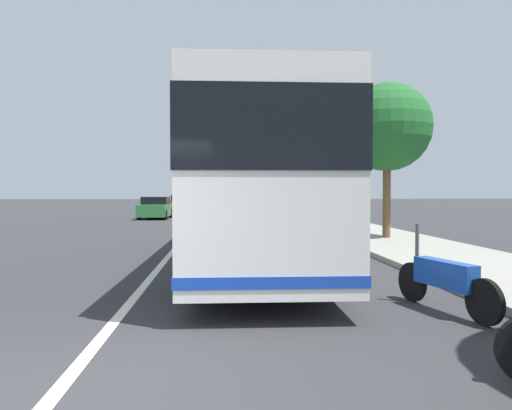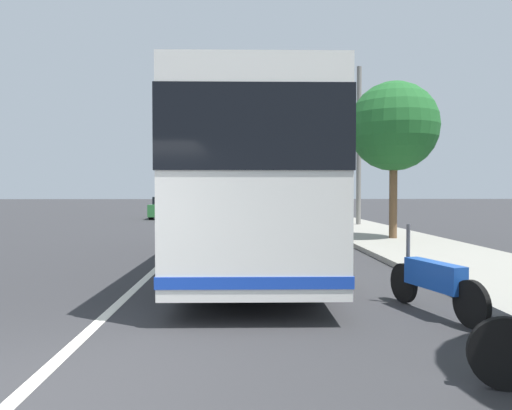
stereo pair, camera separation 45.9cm
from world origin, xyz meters
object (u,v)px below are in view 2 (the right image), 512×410
object	(u,v)px
car_oncoming	(250,202)
car_ahead_same_lane	(168,208)
car_side_street	(194,203)
utility_pole	(359,147)
coach_bus	(251,180)
roadside_tree_mid_block	(394,127)
motorcycle_nearest_curb	(434,281)

from	to	relation	value
car_oncoming	car_ahead_same_lane	bearing A→B (deg)	163.51
car_side_street	utility_pole	world-z (taller)	utility_pole
coach_bus	roadside_tree_mid_block	bearing A→B (deg)	-47.52
motorcycle_nearest_curb	car_oncoming	bearing A→B (deg)	-12.68
coach_bus	car_ahead_same_lane	distance (m)	20.31
car_ahead_same_lane	roadside_tree_mid_block	bearing A→B (deg)	35.70
coach_bus	car_side_street	bearing A→B (deg)	8.91
car_oncoming	utility_pole	xyz separation A→B (m)	(-25.41, -4.88, 3.25)
car_side_street	utility_pole	xyz separation A→B (m)	(-20.69, -10.14, 3.26)
utility_pole	motorcycle_nearest_curb	bearing A→B (deg)	169.55
car_side_street	roadside_tree_mid_block	size ratio (longest dim) A/B	0.81
car_oncoming	utility_pole	bearing A→B (deg)	-167.09
coach_bus	utility_pole	bearing A→B (deg)	-25.06
roadside_tree_mid_block	coach_bus	bearing A→B (deg)	131.56
car_ahead_same_lane	utility_pole	bearing A→B (deg)	54.64
car_oncoming	roadside_tree_mid_block	distance (m)	32.88
car_side_street	motorcycle_nearest_curb	bearing A→B (deg)	6.31
car_ahead_same_lane	utility_pole	world-z (taller)	utility_pole
coach_bus	motorcycle_nearest_curb	distance (m)	6.05
roadside_tree_mid_block	car_side_street	bearing A→B (deg)	19.13
car_ahead_same_lane	roadside_tree_mid_block	xyz separation A→B (m)	(-15.10, -10.16, 3.35)
coach_bus	motorcycle_nearest_curb	xyz separation A→B (m)	(-5.27, -2.52, -1.58)
motorcycle_nearest_curb	utility_pole	xyz separation A→B (m)	(16.80, -3.10, 3.50)
car_side_street	car_oncoming	distance (m)	7.07
coach_bus	roadside_tree_mid_block	size ratio (longest dim) A/B	2.15
car_side_street	car_oncoming	xyz separation A→B (m)	(4.72, -5.26, 0.01)
car_side_street	car_ahead_same_lane	bearing A→B (deg)	-6.81
car_ahead_same_lane	car_side_street	bearing A→B (deg)	179.30
motorcycle_nearest_curb	car_side_street	size ratio (longest dim) A/B	0.46
coach_bus	motorcycle_nearest_curb	size ratio (longest dim) A/B	5.82
car_side_street	utility_pole	bearing A→B (deg)	21.77
motorcycle_nearest_curb	car_oncoming	world-z (taller)	car_oncoming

